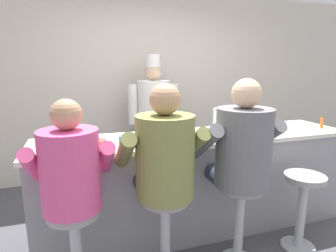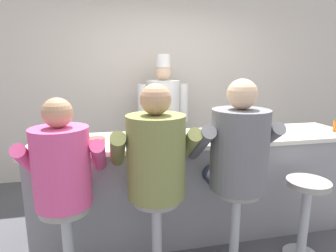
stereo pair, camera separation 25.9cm
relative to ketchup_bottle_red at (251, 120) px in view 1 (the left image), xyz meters
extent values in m
plane|color=#4C4C51|center=(-0.55, -0.30, -1.10)|extent=(20.00, 20.00, 0.00)
cube|color=beige|center=(-0.55, 1.73, 0.25)|extent=(10.00, 0.06, 2.70)
cube|color=gray|center=(-0.55, 0.05, -0.63)|extent=(3.07, 0.67, 0.93)
cube|color=silver|center=(-0.55, 0.05, -0.14)|extent=(3.13, 0.70, 0.04)
cylinder|color=red|center=(0.00, 0.00, -0.02)|extent=(0.07, 0.07, 0.21)
cone|color=white|center=(0.00, 0.00, 0.11)|extent=(0.06, 0.06, 0.06)
cylinder|color=yellow|center=(-0.15, -0.07, -0.03)|extent=(0.06, 0.06, 0.19)
cone|color=yellow|center=(-0.15, -0.07, 0.09)|extent=(0.05, 0.05, 0.05)
cylinder|color=orange|center=(0.86, -0.06, -0.06)|extent=(0.03, 0.03, 0.12)
cylinder|color=#287F2D|center=(0.86, -0.06, 0.00)|extent=(0.02, 0.02, 0.01)
cylinder|color=silver|center=(-0.27, 0.18, -0.01)|extent=(0.12, 0.12, 0.23)
cube|color=silver|center=(-0.19, 0.18, 0.00)|extent=(0.01, 0.01, 0.14)
cylinder|color=white|center=(-1.75, -0.09, -0.12)|extent=(0.24, 0.24, 0.02)
ellipsoid|color=#E0BC60|center=(-1.75, -0.09, -0.09)|extent=(0.11, 0.09, 0.03)
cylinder|color=#B24C47|center=(-1.53, -0.06, -0.10)|extent=(0.16, 0.16, 0.06)
cylinder|color=beige|center=(0.00, 0.13, -0.09)|extent=(0.08, 0.08, 0.08)
torus|color=beige|center=(0.05, 0.13, -0.08)|extent=(0.06, 0.01, 0.06)
cylinder|color=#4C7AB2|center=(-1.31, -0.12, -0.08)|extent=(0.09, 0.09, 0.09)
torus|color=#4C7AB2|center=(-1.24, -0.12, -0.07)|extent=(0.07, 0.02, 0.07)
cylinder|color=gray|center=(-1.73, -0.58, -0.42)|extent=(0.35, 0.35, 0.05)
cylinder|color=#33384C|center=(-1.83, -0.39, -0.38)|extent=(0.14, 0.38, 0.14)
cylinder|color=#33384C|center=(-1.64, -0.39, -0.38)|extent=(0.14, 0.38, 0.14)
cylinder|color=#E54C8C|center=(-1.73, -0.58, -0.12)|extent=(0.38, 0.38, 0.54)
cylinder|color=#E54C8C|center=(-1.97, -0.47, -0.10)|extent=(0.10, 0.41, 0.33)
cylinder|color=#E54C8C|center=(-1.49, -0.47, -0.10)|extent=(0.10, 0.41, 0.33)
sphere|color=tan|center=(-1.73, -0.58, 0.24)|extent=(0.20, 0.20, 0.20)
cylinder|color=#B2B5BA|center=(-1.09, -0.58, -0.75)|extent=(0.08, 0.08, 0.67)
cylinder|color=gray|center=(-1.09, -0.58, -0.42)|extent=(0.35, 0.35, 0.05)
cylinder|color=#33384C|center=(-1.20, -0.37, -0.38)|extent=(0.16, 0.42, 0.16)
cylinder|color=#33384C|center=(-0.99, -0.37, -0.38)|extent=(0.16, 0.42, 0.16)
cylinder|color=olive|center=(-1.09, -0.58, -0.09)|extent=(0.42, 0.42, 0.60)
cylinder|color=olive|center=(-1.36, -0.46, -0.06)|extent=(0.11, 0.46, 0.36)
cylinder|color=olive|center=(-0.82, -0.46, -0.06)|extent=(0.11, 0.46, 0.36)
sphere|color=tan|center=(-1.09, -0.58, 0.31)|extent=(0.22, 0.22, 0.22)
cylinder|color=#B2B5BA|center=(-0.45, -0.58, -0.75)|extent=(0.08, 0.08, 0.67)
cylinder|color=gray|center=(-0.45, -0.58, -0.42)|extent=(0.35, 0.35, 0.05)
cylinder|color=#33384C|center=(-0.56, -0.36, -0.38)|extent=(0.16, 0.44, 0.16)
cylinder|color=#33384C|center=(-0.34, -0.36, -0.38)|extent=(0.16, 0.44, 0.16)
cylinder|color=slate|center=(-0.45, -0.58, -0.08)|extent=(0.44, 0.44, 0.62)
cylinder|color=slate|center=(-0.72, -0.45, -0.05)|extent=(0.11, 0.47, 0.38)
cylinder|color=slate|center=(-0.18, -0.45, -0.05)|extent=(0.11, 0.47, 0.38)
sphere|color=#DBB28E|center=(-0.45, -0.58, 0.34)|extent=(0.23, 0.23, 0.23)
cylinder|color=#B2B5BA|center=(0.19, -0.58, -1.09)|extent=(0.30, 0.30, 0.02)
cylinder|color=#B2B5BA|center=(0.19, -0.58, -0.75)|extent=(0.08, 0.08, 0.67)
cylinder|color=gray|center=(0.19, -0.58, -0.42)|extent=(0.35, 0.35, 0.05)
cube|color=#232328|center=(-0.67, 1.30, -0.68)|extent=(0.35, 0.19, 0.83)
cube|color=white|center=(-0.67, 1.24, -0.52)|extent=(0.31, 0.02, 0.50)
cylinder|color=white|center=(-0.67, 1.30, 0.04)|extent=(0.45, 0.45, 0.62)
sphere|color=#DBB28E|center=(-0.67, 1.30, 0.46)|extent=(0.21, 0.21, 0.21)
cylinder|color=white|center=(-0.67, 1.30, 0.61)|extent=(0.19, 0.19, 0.17)
cylinder|color=white|center=(-0.96, 1.30, 0.04)|extent=(0.13, 0.13, 0.53)
cylinder|color=white|center=(-0.38, 1.30, 0.04)|extent=(0.13, 0.13, 0.53)
camera|label=1|loc=(-1.66, -2.40, 0.53)|focal=30.00mm
camera|label=2|loc=(-1.41, -2.47, 0.53)|focal=30.00mm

